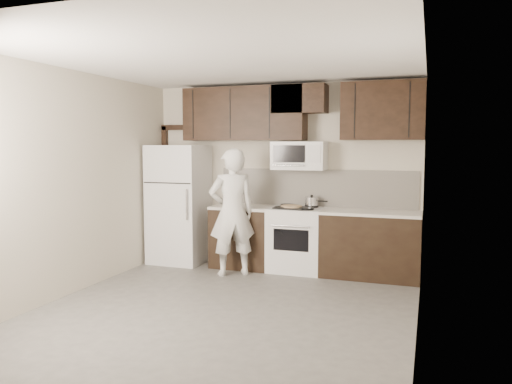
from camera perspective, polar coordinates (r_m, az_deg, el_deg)
The scene contains 14 objects.
floor at distance 5.61m, azimuth -3.60°, elevation -13.34°, with size 4.50×4.50×0.00m, color #524F4D.
back_wall at distance 7.45m, azimuth 3.08°, elevation 1.90°, with size 4.00×4.00×0.00m, color #BFB6A2.
ceiling at distance 5.39m, azimuth -3.77°, elevation 14.97°, with size 4.50×4.50×0.00m, color white.
counter_run at distance 7.12m, azimuth 7.03°, elevation -5.55°, with size 2.95×0.64×0.91m.
stove at distance 7.19m, azimuth 4.65°, elevation -5.39°, with size 0.76×0.66×0.94m.
backsplash at distance 7.33m, azimuth 6.80°, elevation 0.48°, with size 2.90×0.02×0.54m, color silver.
upper_cabinets at distance 7.23m, azimuth 4.32°, elevation 9.18°, with size 3.48×0.35×0.78m.
microwave at distance 7.18m, azimuth 4.96°, elevation 4.15°, with size 0.76×0.42×0.40m.
refrigerator at distance 7.75m, azimuth -8.78°, elevation -1.37°, with size 0.80×0.76×1.80m.
door_trim at distance 8.17m, azimuth -10.05°, elevation 1.41°, with size 0.50×0.08×2.12m.
saucepan at distance 7.21m, azimuth 6.39°, elevation -1.16°, with size 0.33×0.19×0.18m.
baking_tray at distance 7.04m, azimuth 4.06°, elevation -1.81°, with size 0.44×0.33×0.02m, color black.
pizza at distance 7.03m, azimuth 4.06°, elevation -1.63°, with size 0.30×0.30×0.02m, color #C7B085.
person at distance 6.89m, azimuth -2.75°, elevation -2.32°, with size 0.64×0.42×1.76m, color white.
Camera 1 is at (2.07, -4.90, 1.80)m, focal length 35.00 mm.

